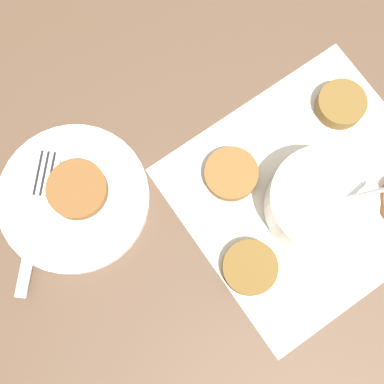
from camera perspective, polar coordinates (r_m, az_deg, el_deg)
The scene contains 9 objects.
ground_plane at distance 0.64m, azimuth 12.40°, elevation 2.94°, with size 4.00×4.00×0.00m, color #4C3828.
napkin at distance 0.63m, azimuth 12.37°, elevation 0.03°, with size 0.31×0.29×0.00m.
sauce_bowl at distance 0.60m, azimuth 13.43°, elevation -1.12°, with size 0.12×0.11×0.11m.
fritter_0 at distance 0.61m, azimuth 4.19°, elevation 1.93°, with size 0.06×0.06×0.01m.
fritter_2 at distance 0.66m, azimuth 15.60°, elevation 9.00°, with size 0.06×0.06×0.02m.
fritter_3 at distance 0.59m, azimuth 6.20°, elevation -8.03°, with size 0.06×0.06×0.02m.
serving_plate at distance 0.62m, azimuth -12.56°, elevation -0.58°, with size 0.17×0.17×0.02m.
fritter_on_plate at distance 0.60m, azimuth -12.13°, elevation 0.26°, with size 0.07×0.07×0.02m.
fork at distance 0.61m, azimuth -15.99°, elevation -1.12°, with size 0.11×0.15×0.00m.
Camera 1 is at (-0.20, -0.08, 0.60)m, focal length 50.00 mm.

